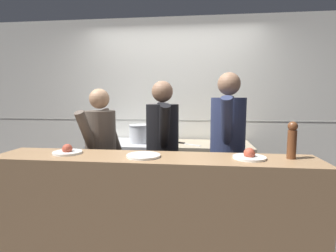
% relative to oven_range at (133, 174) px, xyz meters
% --- Properties ---
extents(ground_plane, '(14.00, 14.00, 0.00)m').
position_rel_oven_range_xyz_m(ground_plane, '(0.53, -1.00, -0.44)').
color(ground_plane, '#383333').
extents(wall_back_tiled, '(8.00, 0.06, 2.60)m').
position_rel_oven_range_xyz_m(wall_back_tiled, '(0.53, 0.40, 0.86)').
color(wall_back_tiled, silver).
rests_on(wall_back_tiled, ground_plane).
extents(oven_range, '(1.05, 0.71, 0.88)m').
position_rel_oven_range_xyz_m(oven_range, '(0.00, 0.00, 0.00)').
color(oven_range, '#38383D').
rests_on(oven_range, ground_plane).
extents(prep_counter, '(1.02, 0.65, 0.88)m').
position_rel_oven_range_xyz_m(prep_counter, '(1.05, -0.00, -0.00)').
color(prep_counter, gray).
rests_on(prep_counter, ground_plane).
extents(pass_counter, '(2.63, 0.45, 1.01)m').
position_rel_oven_range_xyz_m(pass_counter, '(0.52, -1.34, 0.06)').
color(pass_counter, '#93704C').
rests_on(pass_counter, ground_plane).
extents(stock_pot, '(0.28, 0.28, 0.24)m').
position_rel_oven_range_xyz_m(stock_pot, '(0.11, -0.04, 0.57)').
color(stock_pot, '#B7BABF').
rests_on(stock_pot, oven_range).
extents(mixing_bowl_steel, '(0.25, 0.25, 0.07)m').
position_rel_oven_range_xyz_m(mixing_bowl_steel, '(1.22, 0.05, 0.48)').
color(mixing_bowl_steel, '#B7BABF').
rests_on(mixing_bowl_steel, prep_counter).
extents(chefs_knife, '(0.32, 0.22, 0.02)m').
position_rel_oven_range_xyz_m(chefs_knife, '(0.73, -0.08, 0.45)').
color(chefs_knife, '#B7BABF').
rests_on(chefs_knife, prep_counter).
extents(plated_dish_main, '(0.24, 0.24, 0.09)m').
position_rel_oven_range_xyz_m(plated_dish_main, '(-0.23, -1.31, 0.59)').
color(plated_dish_main, white).
rests_on(plated_dish_main, pass_counter).
extents(plated_dish_appetiser, '(0.27, 0.27, 0.02)m').
position_rel_oven_range_xyz_m(plated_dish_appetiser, '(0.44, -1.36, 0.58)').
color(plated_dish_appetiser, white).
rests_on(plated_dish_appetiser, pass_counter).
extents(plated_dish_dessert, '(0.26, 0.26, 0.09)m').
position_rel_oven_range_xyz_m(plated_dish_dessert, '(1.28, -1.32, 0.59)').
color(plated_dish_dessert, white).
rests_on(plated_dish_dessert, pass_counter).
extents(pepper_mill, '(0.07, 0.07, 0.29)m').
position_rel_oven_range_xyz_m(pepper_mill, '(1.61, -1.28, 0.72)').
color(pepper_mill, brown).
rests_on(pepper_mill, pass_counter).
extents(chef_head_cook, '(0.40, 0.68, 1.58)m').
position_rel_oven_range_xyz_m(chef_head_cook, '(-0.14, -0.77, 0.43)').
color(chef_head_cook, black).
rests_on(chef_head_cook, ground_plane).
extents(chef_sous, '(0.40, 0.72, 1.65)m').
position_rel_oven_range_xyz_m(chef_sous, '(0.51, -0.72, 0.48)').
color(chef_sous, black).
rests_on(chef_sous, ground_plane).
extents(chef_line, '(0.41, 0.76, 1.74)m').
position_rel_oven_range_xyz_m(chef_line, '(1.18, -0.69, 0.52)').
color(chef_line, black).
rests_on(chef_line, ground_plane).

